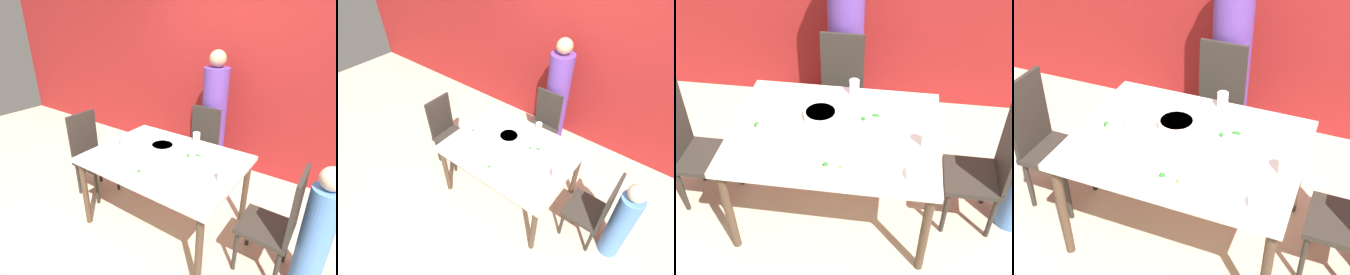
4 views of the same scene
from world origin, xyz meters
TOP-DOWN VIEW (x-y plane):
  - ground_plane at (0.00, 0.00)m, footprint 10.00×10.00m
  - dining_table at (0.00, 0.00)m, footprint 1.43×1.07m
  - chair_adult_spot at (-0.09, 0.88)m, footprint 0.40×0.40m
  - chair_child_spot at (1.06, 0.03)m, footprint 0.40×0.40m
  - chair_empty_left at (-1.06, -0.05)m, footprint 0.40×0.40m
  - person_adult at (-0.09, 1.21)m, footprint 0.32×0.32m
  - bowl_curry at (-0.12, 0.12)m, footprint 0.24×0.24m
  - plate_rice_adult at (-0.49, -0.05)m, footprint 0.25×0.25m
  - plate_rice_child at (0.25, 0.11)m, footprint 0.26×0.26m
  - plate_noodles at (0.03, -0.40)m, footprint 0.21×0.21m
  - bowl_rice_small at (0.56, -0.38)m, footprint 0.13×0.13m
  - glass_water_tall at (0.62, -0.07)m, footprint 0.07×0.07m
  - glass_water_short at (0.08, 0.46)m, footprint 0.08×0.08m
  - napkin_folded at (0.48, -0.22)m, footprint 0.14×0.14m
  - fork_steel at (0.30, -0.27)m, footprint 0.17×0.09m

SIDE VIEW (x-z plane):
  - ground_plane at x=0.00m, z-range 0.00..0.00m
  - chair_adult_spot at x=-0.09m, z-range 0.02..1.02m
  - chair_child_spot at x=1.06m, z-range 0.02..1.02m
  - chair_empty_left at x=-1.06m, z-range 0.02..1.02m
  - dining_table at x=0.00m, z-range 0.31..1.08m
  - person_adult at x=-0.09m, z-range -0.06..1.59m
  - fork_steel at x=0.30m, z-range 0.77..0.78m
  - napkin_folded at x=0.48m, z-range 0.77..0.78m
  - plate_noodles at x=0.03m, z-range 0.76..0.81m
  - plate_rice_adult at x=-0.49m, z-range 0.76..0.81m
  - plate_rice_child at x=0.25m, z-range 0.76..0.81m
  - bowl_rice_small at x=0.56m, z-range 0.77..0.82m
  - bowl_curry at x=-0.12m, z-range 0.77..0.83m
  - glass_water_short at x=0.08m, z-range 0.77..0.88m
  - glass_water_tall at x=0.62m, z-range 0.77..0.91m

